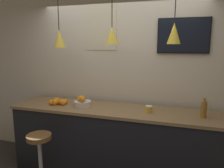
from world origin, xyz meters
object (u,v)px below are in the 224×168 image
object	(u,v)px
bar_stool	(40,156)
fruit_bowl	(82,102)
juice_bottle	(204,109)
mounted_tv	(183,36)
spread_jar	(149,109)

from	to	relation	value
bar_stool	fruit_bowl	world-z (taller)	fruit_bowl
juice_bottle	mounted_tv	distance (m)	1.04
mounted_tv	bar_stool	bearing A→B (deg)	-149.73
spread_jar	mounted_tv	size ratio (longest dim) A/B	0.13
mounted_tv	spread_jar	bearing A→B (deg)	-132.07
fruit_bowl	juice_bottle	xyz separation A→B (m)	(1.64, 0.00, 0.04)
fruit_bowl	mounted_tv	world-z (taller)	mounted_tv
fruit_bowl	spread_jar	world-z (taller)	fruit_bowl
fruit_bowl	spread_jar	bearing A→B (deg)	0.13
bar_stool	fruit_bowl	distance (m)	0.91
fruit_bowl	spread_jar	distance (m)	0.96
spread_jar	bar_stool	bearing A→B (deg)	-156.68
fruit_bowl	mounted_tv	bearing A→B (deg)	17.60
fruit_bowl	juice_bottle	bearing A→B (deg)	0.08
bar_stool	mounted_tv	size ratio (longest dim) A/B	1.09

